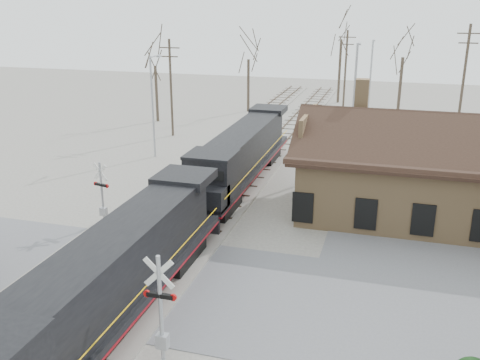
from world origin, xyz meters
name	(u,v)px	position (x,y,z in m)	size (l,w,h in m)	color
ground	(155,282)	(0.00, 0.00, 0.00)	(140.00, 140.00, 0.00)	#A49F94
road	(155,281)	(0.00, 0.00, 0.01)	(60.00, 9.00, 0.03)	slate
track_main	(243,181)	(0.00, 15.00, 0.07)	(3.40, 90.00, 0.24)	#A49F94
track_siding	(185,176)	(-4.50, 15.00, 0.07)	(3.40, 90.00, 0.24)	#A49F94
depot	(423,178)	(11.99, 12.00, 2.41)	(15.20, 9.31, 7.90)	#9E7B51
locomotive_lead	(104,287)	(0.00, -4.35, 2.14)	(2.74, 18.36, 4.07)	black
locomotive_trailing	(241,156)	(0.00, 14.29, 2.14)	(2.74, 18.36, 3.85)	black
crossbuck_near	(161,316)	(2.82, -5.38, 2.01)	(1.23, 0.32, 4.32)	#A5A8AD
crossbuck_far	(102,196)	(-5.64, 5.25, 1.81)	(1.08, 0.34, 3.83)	#A5A8AD
streetlight_a	(153,101)	(-8.96, 19.52, 4.67)	(0.25, 2.04, 8.28)	#A5A8AD
streetlight_b	(354,101)	(7.03, 20.69, 5.30)	(0.25, 2.04, 9.51)	#A5A8AD
streetlight_c	(370,79)	(7.42, 35.61, 4.93)	(0.25, 2.04, 8.79)	#A5A8AD
utility_pole_a	(171,86)	(-10.42, 26.60, 4.77)	(2.00, 0.24, 9.11)	#382D23
utility_pole_b	(345,69)	(4.05, 44.75, 4.83)	(2.00, 0.24, 9.21)	#382D23
utility_pole_c	(463,84)	(15.59, 30.55, 5.52)	(2.00, 0.24, 10.59)	#382D23
tree_a	(155,56)	(-14.57, 32.21, 6.89)	(3.96, 3.96, 9.69)	#382D23
tree_b	(248,51)	(-6.60, 40.25, 7.01)	(4.02, 4.02, 9.86)	#382D23
tree_c	(342,29)	(2.93, 49.10, 9.14)	(5.23, 5.23, 12.83)	#382D23
tree_d	(404,46)	(10.39, 39.28, 7.95)	(4.55, 4.55, 11.16)	#382D23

